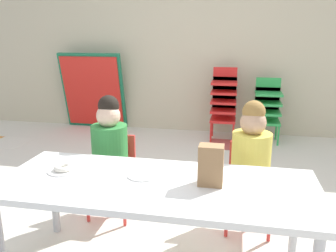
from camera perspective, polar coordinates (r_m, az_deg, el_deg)
The scene contains 12 objects.
ground_plane at distance 2.80m, azimuth -1.43°, elevation -13.93°, with size 6.63×4.83×0.02m.
back_wall at distance 4.84m, azimuth 5.04°, elevation 13.78°, with size 6.63×0.10×2.49m, color beige.
craft_table at distance 1.93m, azimuth -1.94°, elevation -10.47°, with size 1.73×0.69×0.56m.
seated_child_near_camera at distance 2.56m, azimuth -9.44°, elevation -3.20°, with size 0.32×0.32×0.92m.
seated_child_middle_seat at distance 2.41m, azimuth 13.42°, elevation -4.61°, with size 0.33×0.33×0.92m.
kid_chair_red_stack at distance 4.53m, azimuth 9.12°, elevation 4.27°, with size 0.32×0.30×0.92m.
kid_chair_green_stack at distance 4.55m, azimuth 15.94°, elevation 3.16°, with size 0.32×0.30×0.80m.
folded_activity_table at distance 5.09m, azimuth -12.16°, elevation 5.55°, with size 0.90×0.29×1.09m.
paper_bag_brown at distance 1.85m, azimuth 7.02°, elevation -6.39°, with size 0.13×0.09×0.22m, color #9E754C.
paper_plate_near_edge at distance 2.14m, azimuth -16.71°, elevation -7.00°, with size 0.18×0.18×0.01m, color white.
paper_plate_center_table at distance 1.99m, azimuth -4.07°, elevation -8.03°, with size 0.18×0.18×0.01m, color white.
donut_powdered_on_plate at distance 2.13m, azimuth -16.75°, elevation -6.52°, with size 0.11×0.11×0.03m, color white.
Camera 1 is at (0.54, -2.39, 1.35)m, focal length 37.27 mm.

